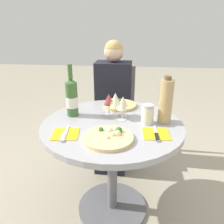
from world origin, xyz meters
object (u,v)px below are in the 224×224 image
Objects in this scene: tall_carafe at (166,101)px; seated_diner at (113,112)px; dining_table at (112,144)px; chair_behind_diner at (114,113)px; pizza_large at (108,137)px; wine_bottle at (72,98)px.

seated_diner is at bearing 123.22° from tall_carafe.
tall_carafe is at bearing 7.61° from dining_table.
chair_behind_diner is 0.78× the size of seated_diner.
pizza_large is (0.00, -0.22, 0.17)m from dining_table.
seated_diner reaches higher than wine_bottle.
seated_diner is 0.68m from wine_bottle.
dining_table is 0.42m from wine_bottle.
wine_bottle is (-0.29, 0.31, 0.12)m from pizza_large.
seated_diner is (-0.07, 0.65, -0.03)m from dining_table.
wine_bottle reaches higher than dining_table.
chair_behind_diner is 0.95m from tall_carafe.
tall_carafe is (0.40, -0.61, 0.33)m from seated_diner.
chair_behind_diner is 1.06m from pizza_large.
tall_carafe is at bearing -4.47° from wine_bottle.
dining_table is at bearing -172.39° from tall_carafe.
tall_carafe is (0.33, 0.04, 0.30)m from dining_table.
dining_table is 0.28m from pizza_large.
pizza_large is 0.92× the size of tall_carafe.
pizza_large reaches higher than dining_table.
dining_table is at bearing -17.92° from wine_bottle.
chair_behind_diner is 0.17m from seated_diner.
seated_diner is at bearing 94.50° from pizza_large.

